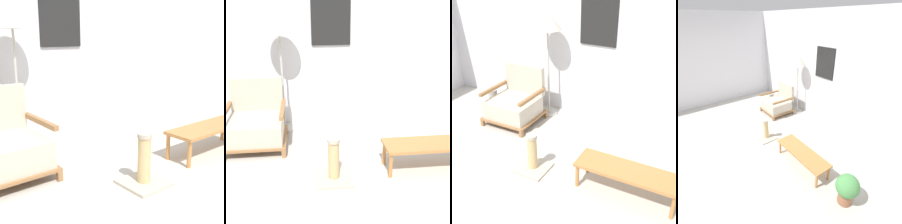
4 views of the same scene
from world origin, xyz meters
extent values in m
plane|color=#B7B2A8|center=(0.00, 0.00, 0.00)|extent=(14.00, 14.00, 0.00)
cube|color=silver|center=(0.00, 2.22, 1.35)|extent=(8.00, 0.06, 2.70)
cube|color=black|center=(0.08, 2.18, 1.55)|extent=(0.56, 0.02, 0.72)
cube|color=olive|center=(-1.34, 1.09, 0.05)|extent=(0.05, 0.05, 0.10)
cube|color=olive|center=(-0.61, 1.09, 0.05)|extent=(0.05, 0.05, 0.10)
cube|color=olive|center=(-1.34, 1.78, 0.05)|extent=(0.05, 0.05, 0.10)
cube|color=olive|center=(-0.61, 1.78, 0.05)|extent=(0.05, 0.05, 0.10)
cube|color=olive|center=(-0.97, 1.44, 0.11)|extent=(0.77, 0.74, 0.03)
cube|color=#BCB29E|center=(-0.97, 1.42, 0.26)|extent=(0.69, 0.64, 0.26)
cube|color=#BCB29E|center=(-0.97, 1.77, 0.62)|extent=(0.69, 0.08, 0.46)
cube|color=olive|center=(-1.33, 1.44, 0.51)|extent=(0.05, 0.68, 0.05)
cube|color=olive|center=(-0.62, 1.44, 0.51)|extent=(0.05, 0.68, 0.05)
cylinder|color=#B7B2A8|center=(-0.63, 1.93, 0.01)|extent=(0.26, 0.26, 0.03)
cylinder|color=#B7B2A8|center=(-0.63, 1.93, 0.71)|extent=(0.03, 0.03, 1.37)
cone|color=beige|center=(-0.63, 1.93, 1.54)|extent=(0.43, 0.43, 0.28)
cube|color=#B2753D|center=(1.11, 0.66, 0.30)|extent=(1.14, 0.37, 0.04)
cylinder|color=#B2753D|center=(0.57, 0.52, 0.14)|extent=(0.04, 0.04, 0.29)
cylinder|color=#B2753D|center=(1.64, 0.52, 0.14)|extent=(0.04, 0.04, 0.29)
cylinder|color=#B2753D|center=(0.57, 0.80, 0.14)|extent=(0.04, 0.04, 0.29)
cylinder|color=#9E998E|center=(-1.53, 1.60, 0.19)|extent=(0.15, 0.15, 0.37)
cube|color=#B2A893|center=(-0.05, 0.54, 0.01)|extent=(0.40, 0.40, 0.03)
cylinder|color=tan|center=(-0.05, 0.54, 0.24)|extent=(0.12, 0.12, 0.42)
cylinder|color=#B2A893|center=(-0.05, 0.54, 0.47)|extent=(0.14, 0.14, 0.04)
camera|label=1|loc=(-1.92, -1.31, 1.33)|focal=50.00mm
camera|label=2|loc=(-0.33, -2.35, 1.92)|focal=50.00mm
camera|label=3|loc=(1.77, -2.05, 2.42)|focal=50.00mm
camera|label=4|loc=(2.96, -1.01, 2.49)|focal=28.00mm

